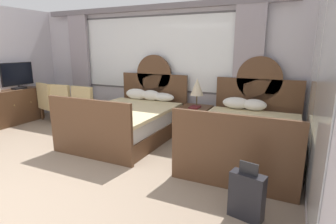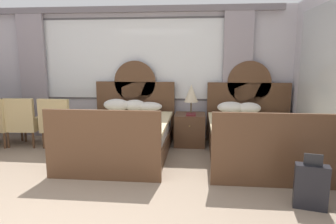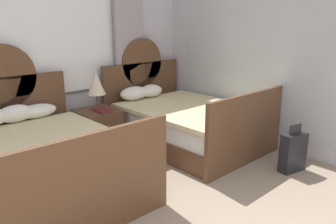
# 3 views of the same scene
# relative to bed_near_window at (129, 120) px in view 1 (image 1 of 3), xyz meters

# --- Properties ---
(wall_back_window) EXTENTS (6.44, 0.22, 2.70)m
(wall_back_window) POSITION_rel_bed_near_window_xyz_m (-0.07, 1.19, 1.07)
(wall_back_window) COLOR silver
(wall_back_window) RESTS_ON ground_plane
(wall_right_mirror) EXTENTS (0.08, 4.61, 2.70)m
(wall_right_mirror) POSITION_rel_bed_near_window_xyz_m (3.18, -1.09, 0.99)
(wall_right_mirror) COLOR silver
(wall_right_mirror) RESTS_ON ground_plane
(bed_near_window) EXTENTS (1.62, 2.27, 1.62)m
(bed_near_window) POSITION_rel_bed_near_window_xyz_m (0.00, 0.00, 0.00)
(bed_near_window) COLOR brown
(bed_near_window) RESTS_ON ground_plane
(bed_near_mirror) EXTENTS (1.62, 2.27, 1.62)m
(bed_near_mirror) POSITION_rel_bed_near_window_xyz_m (2.28, -0.01, -0.00)
(bed_near_mirror) COLOR brown
(bed_near_mirror) RESTS_ON ground_plane
(nightstand_between_beds) EXTENTS (0.58, 0.61, 0.61)m
(nightstand_between_beds) POSITION_rel_bed_near_window_xyz_m (1.14, 0.70, -0.06)
(nightstand_between_beds) COLOR brown
(nightstand_between_beds) RESTS_ON ground_plane
(table_lamp_on_nightstand) EXTENTS (0.27, 0.27, 0.57)m
(table_lamp_on_nightstand) POSITION_rel_bed_near_window_xyz_m (1.16, 0.70, 0.65)
(table_lamp_on_nightstand) COLOR brown
(table_lamp_on_nightstand) RESTS_ON nightstand_between_beds
(book_on_nightstand) EXTENTS (0.18, 0.26, 0.03)m
(book_on_nightstand) POSITION_rel_bed_near_window_xyz_m (1.16, 0.59, 0.26)
(book_on_nightstand) COLOR maroon
(book_on_nightstand) RESTS_ON nightstand_between_beds
(dresser_minibar) EXTENTS (0.45, 1.58, 0.81)m
(dresser_minibar) POSITION_rel_bed_near_window_xyz_m (-3.08, -0.41, 0.04)
(dresser_minibar) COLOR brown
(dresser_minibar) RESTS_ON ground_plane
(tv_flatscreen) EXTENTS (0.20, 0.80, 0.62)m
(tv_flatscreen) POSITION_rel_bed_near_window_xyz_m (-3.05, -0.10, 0.77)
(tv_flatscreen) COLOR black
(tv_flatscreen) RESTS_ON dresser_minibar
(armchair_by_window_left) EXTENTS (0.62, 0.62, 0.94)m
(armchair_by_window_left) POSITION_rel_bed_near_window_xyz_m (-1.32, 0.31, 0.12)
(armchair_by_window_left) COLOR tan
(armchair_by_window_left) RESTS_ON ground_plane
(armchair_by_window_centre) EXTENTS (0.61, 0.61, 0.94)m
(armchair_by_window_centre) POSITION_rel_bed_near_window_xyz_m (-2.02, 0.31, 0.12)
(armchair_by_window_centre) COLOR tan
(armchair_by_window_centre) RESTS_ON ground_plane
(armchair_by_window_right) EXTENTS (0.72, 0.72, 0.94)m
(armchair_by_window_right) POSITION_rel_bed_near_window_xyz_m (-2.49, 0.31, 0.12)
(armchair_by_window_right) COLOR tan
(armchair_by_window_right) RESTS_ON ground_plane
(suitcase_on_floor) EXTENTS (0.38, 0.23, 0.64)m
(suitcase_on_floor) POSITION_rel_bed_near_window_xyz_m (2.57, -1.69, -0.10)
(suitcase_on_floor) COLOR black
(suitcase_on_floor) RESTS_ON ground_plane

